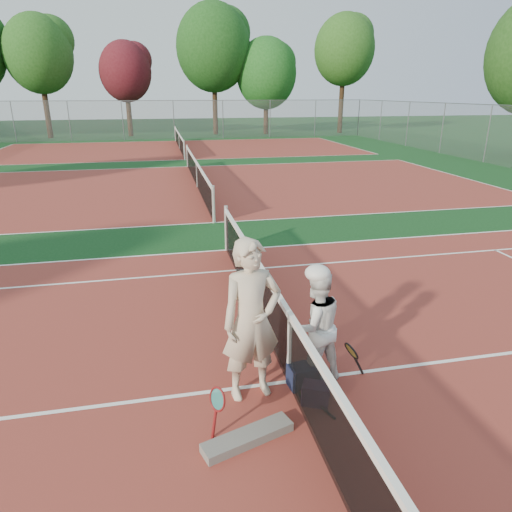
# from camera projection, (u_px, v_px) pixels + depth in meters

# --- Properties ---
(ground) EXTENTS (130.00, 130.00, 0.00)m
(ground) POSITION_uv_depth(u_px,v_px,m) (288.00, 382.00, 6.06)
(ground) COLOR #0E3615
(ground) RESTS_ON ground
(court_main) EXTENTS (23.77, 10.97, 0.01)m
(court_main) POSITION_uv_depth(u_px,v_px,m) (288.00, 382.00, 6.06)
(court_main) COLOR maroon
(court_main) RESTS_ON ground
(court_far_a) EXTENTS (23.77, 10.97, 0.01)m
(court_far_a) POSITION_uv_depth(u_px,v_px,m) (197.00, 187.00, 18.48)
(court_far_a) COLOR maroon
(court_far_a) RESTS_ON ground
(court_far_b) EXTENTS (23.77, 10.97, 0.01)m
(court_far_b) POSITION_uv_depth(u_px,v_px,m) (180.00, 149.00, 30.90)
(court_far_b) COLOR maroon
(court_far_b) RESTS_ON ground
(net_main) EXTENTS (0.10, 10.98, 1.02)m
(net_main) POSITION_uv_depth(u_px,v_px,m) (289.00, 348.00, 5.88)
(net_main) COLOR black
(net_main) RESTS_ON ground
(net_far_a) EXTENTS (0.10, 10.98, 1.02)m
(net_far_a) POSITION_uv_depth(u_px,v_px,m) (197.00, 174.00, 18.31)
(net_far_a) COLOR black
(net_far_a) RESTS_ON ground
(net_far_b) EXTENTS (0.10, 10.98, 1.02)m
(net_far_b) POSITION_uv_depth(u_px,v_px,m) (179.00, 141.00, 30.73)
(net_far_b) COLOR black
(net_far_b) RESTS_ON ground
(fence_back) EXTENTS (32.00, 0.06, 3.00)m
(fence_back) POSITION_uv_depth(u_px,v_px,m) (174.00, 120.00, 36.84)
(fence_back) COLOR slate
(fence_back) RESTS_ON ground
(player_a) EXTENTS (0.83, 0.62, 2.07)m
(player_a) POSITION_uv_depth(u_px,v_px,m) (252.00, 321.00, 5.49)
(player_a) COLOR beige
(player_a) RESTS_ON ground
(player_b) EXTENTS (0.85, 0.71, 1.55)m
(player_b) POSITION_uv_depth(u_px,v_px,m) (315.00, 326.00, 5.90)
(player_b) COLOR white
(player_b) RESTS_ON ground
(racket_red) EXTENTS (0.27, 0.31, 0.59)m
(racket_red) POSITION_uv_depth(u_px,v_px,m) (218.00, 412.00, 5.04)
(racket_red) COLOR maroon
(racket_red) RESTS_ON ground
(racket_black_held) EXTENTS (0.37, 0.34, 0.54)m
(racket_black_held) POSITION_uv_depth(u_px,v_px,m) (351.00, 361.00, 6.04)
(racket_black_held) COLOR black
(racket_black_held) RESTS_ON ground
(racket_spare) EXTENTS (0.49, 0.66, 0.09)m
(racket_spare) POSITION_uv_depth(u_px,v_px,m) (308.00, 396.00, 5.70)
(racket_spare) COLOR black
(racket_spare) RESTS_ON ground
(sports_bag_navy) EXTENTS (0.41, 0.30, 0.30)m
(sports_bag_navy) POSITION_uv_depth(u_px,v_px,m) (303.00, 376.00, 5.93)
(sports_bag_navy) COLOR black
(sports_bag_navy) RESTS_ON ground
(sports_bag_purple) EXTENTS (0.39, 0.35, 0.27)m
(sports_bag_purple) POSITION_uv_depth(u_px,v_px,m) (316.00, 394.00, 5.60)
(sports_bag_purple) COLOR #27102C
(sports_bag_purple) RESTS_ON ground
(net_cover_canvas) EXTENTS (1.08, 0.56, 0.11)m
(net_cover_canvas) POSITION_uv_depth(u_px,v_px,m) (248.00, 437.00, 5.01)
(net_cover_canvas) COLOR #625E58
(net_cover_canvas) RESTS_ON ground
(water_bottle) EXTENTS (0.09, 0.09, 0.30)m
(water_bottle) POSITION_uv_depth(u_px,v_px,m) (323.00, 380.00, 5.84)
(water_bottle) COLOR #C9E2FF
(water_bottle) RESTS_ON ground
(tree_back_1) EXTENTS (5.26, 5.26, 9.49)m
(tree_back_1) POSITION_uv_depth(u_px,v_px,m) (39.00, 54.00, 36.00)
(tree_back_1) COLOR #382314
(tree_back_1) RESTS_ON ground
(tree_back_maroon) EXTENTS (4.29, 4.29, 7.73)m
(tree_back_maroon) POSITION_uv_depth(u_px,v_px,m) (125.00, 72.00, 38.18)
(tree_back_maroon) COLOR #382314
(tree_back_maroon) RESTS_ON ground
(tree_back_3) EXTENTS (6.38, 6.38, 10.90)m
(tree_back_3) POSITION_uv_depth(u_px,v_px,m) (213.00, 48.00, 39.26)
(tree_back_3) COLOR #382314
(tree_back_3) RESTS_ON ground
(tree_back_4) EXTENTS (5.30, 5.30, 8.23)m
(tree_back_4) POSITION_uv_depth(u_px,v_px,m) (266.00, 74.00, 40.27)
(tree_back_4) COLOR #382314
(tree_back_4) RESTS_ON ground
(tree_back_5) EXTENTS (5.35, 5.35, 10.27)m
(tree_back_5) POSITION_uv_depth(u_px,v_px,m) (344.00, 50.00, 40.69)
(tree_back_5) COLOR #382314
(tree_back_5) RESTS_ON ground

